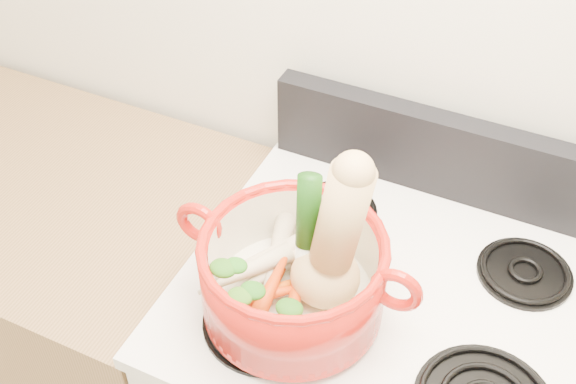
% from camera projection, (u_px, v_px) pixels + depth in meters
% --- Properties ---
extents(wall_back, '(3.50, 0.02, 2.60)m').
position_uv_depth(wall_back, '(485.00, 31.00, 1.29)').
color(wall_back, white).
rests_on(wall_back, floor).
extents(cooktop, '(0.78, 0.67, 0.03)m').
position_uv_depth(cooktop, '(400.00, 299.00, 1.31)').
color(cooktop, white).
rests_on(cooktop, stove_body).
extents(control_backsplash, '(0.76, 0.05, 0.18)m').
position_uv_depth(control_backsplash, '(455.00, 158.00, 1.43)').
color(control_backsplash, black).
rests_on(control_backsplash, cooktop).
extents(counter_left, '(1.36, 0.65, 0.90)m').
position_uv_depth(counter_left, '(9.00, 279.00, 1.97)').
color(counter_left, olive).
rests_on(counter_left, floor).
extents(burner_front_left, '(0.22, 0.22, 0.02)m').
position_uv_depth(burner_front_left, '(267.00, 319.00, 1.24)').
color(burner_front_left, black).
rests_on(burner_front_left, cooktop).
extents(burner_back_left, '(0.17, 0.17, 0.02)m').
position_uv_depth(burner_back_left, '(334.00, 210.00, 1.44)').
color(burner_back_left, black).
rests_on(burner_back_left, cooktop).
extents(burner_back_right, '(0.17, 0.17, 0.02)m').
position_uv_depth(burner_back_right, '(525.00, 271.00, 1.32)').
color(burner_back_right, black).
rests_on(burner_back_right, cooktop).
extents(dutch_oven, '(0.31, 0.31, 0.15)m').
position_uv_depth(dutch_oven, '(293.00, 276.00, 1.20)').
color(dutch_oven, '#B7180F').
rests_on(dutch_oven, burner_front_left).
extents(pot_handle_left, '(0.09, 0.02, 0.09)m').
position_uv_depth(pot_handle_left, '(199.00, 223.00, 1.22)').
color(pot_handle_left, '#B7180F').
rests_on(pot_handle_left, dutch_oven).
extents(pot_handle_right, '(0.09, 0.02, 0.09)m').
position_uv_depth(pot_handle_right, '(396.00, 290.00, 1.11)').
color(pot_handle_right, '#B7180F').
rests_on(pot_handle_right, dutch_oven).
extents(squash, '(0.19, 0.16, 0.31)m').
position_uv_depth(squash, '(327.00, 236.00, 1.13)').
color(squash, '#DCB170').
rests_on(squash, dutch_oven).
extents(leek, '(0.06, 0.07, 0.26)m').
position_uv_depth(leek, '(306.00, 236.00, 1.16)').
color(leek, white).
rests_on(leek, dutch_oven).
extents(ginger, '(0.09, 0.07, 0.05)m').
position_uv_depth(ginger, '(321.00, 260.00, 1.26)').
color(ginger, tan).
rests_on(ginger, dutch_oven).
extents(parsnip_0, '(0.14, 0.21, 0.06)m').
position_uv_depth(parsnip_0, '(268.00, 272.00, 1.24)').
color(parsnip_0, beige).
rests_on(parsnip_0, dutch_oven).
extents(parsnip_1, '(0.18, 0.20, 0.07)m').
position_uv_depth(parsnip_1, '(265.00, 257.00, 1.25)').
color(parsnip_1, beige).
rests_on(parsnip_1, dutch_oven).
extents(parsnip_2, '(0.08, 0.19, 0.06)m').
position_uv_depth(parsnip_2, '(275.00, 258.00, 1.25)').
color(parsnip_2, beige).
rests_on(parsnip_2, dutch_oven).
extents(parsnip_3, '(0.14, 0.16, 0.05)m').
position_uv_depth(parsnip_3, '(245.00, 270.00, 1.22)').
color(parsnip_3, '#EFE2C3').
rests_on(parsnip_3, dutch_oven).
extents(carrot_0, '(0.03, 0.16, 0.04)m').
position_uv_depth(carrot_0, '(264.00, 304.00, 1.20)').
color(carrot_0, '#B93E09').
rests_on(carrot_0, dutch_oven).
extents(carrot_1, '(0.13, 0.14, 0.05)m').
position_uv_depth(carrot_1, '(272.00, 292.00, 1.20)').
color(carrot_1, orange).
rests_on(carrot_1, dutch_oven).
extents(carrot_2, '(0.09, 0.18, 0.05)m').
position_uv_depth(carrot_2, '(294.00, 300.00, 1.18)').
color(carrot_2, '#BA4109').
rests_on(carrot_2, dutch_oven).
extents(carrot_3, '(0.12, 0.10, 0.04)m').
position_uv_depth(carrot_3, '(276.00, 294.00, 1.19)').
color(carrot_3, '#DC3D0B').
rests_on(carrot_3, dutch_oven).
extents(carrot_4, '(0.04, 0.16, 0.05)m').
position_uv_depth(carrot_4, '(273.00, 285.00, 1.19)').
color(carrot_4, '#CF3F0A').
rests_on(carrot_4, dutch_oven).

